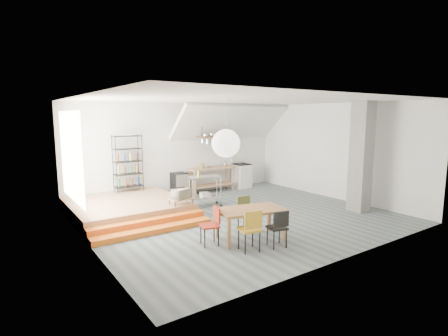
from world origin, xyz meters
TOP-DOWN VIEW (x-y plane):
  - floor at (0.00, 0.00)m, footprint 8.00×8.00m
  - wall_back at (0.00, 3.50)m, footprint 8.00×0.04m
  - wall_left at (-4.00, 0.00)m, footprint 0.04×7.00m
  - wall_right at (4.00, 0.00)m, footprint 0.04×7.00m
  - ceiling at (0.00, 0.00)m, footprint 8.00×7.00m
  - slope_ceiling at (1.80, 2.90)m, footprint 4.40×1.44m
  - window_pane at (-3.98, 1.50)m, footprint 0.02×2.50m
  - platform at (-2.50, 2.00)m, footprint 3.00×3.00m
  - step_lower at (-2.50, 0.05)m, footprint 3.00×0.35m
  - step_upper at (-2.50, 0.40)m, footprint 3.00×0.35m
  - concrete_column at (3.30, -1.50)m, footprint 0.50×0.50m
  - kitchen_counter at (1.10, 3.15)m, footprint 1.80×0.60m
  - stove at (2.50, 3.16)m, footprint 0.60×0.60m
  - pot_rack at (1.13, 2.92)m, footprint 1.20×0.50m
  - wire_shelving at (-2.00, 3.20)m, footprint 0.88×0.38m
  - microwave_shelf at (-1.40, 0.75)m, footprint 0.60×0.40m
  - paper_lantern at (-1.45, -1.46)m, footprint 0.60×0.60m
  - dining_table at (-0.87, -1.60)m, footprint 1.65×1.16m
  - chair_mustard at (-1.34, -2.19)m, footprint 0.49×0.49m
  - chair_black at (-0.70, -2.33)m, footprint 0.45×0.45m
  - chair_olive at (-0.54, -0.98)m, footprint 0.43×0.43m
  - chair_red at (-1.76, -1.39)m, footprint 0.47×0.47m
  - rolling_cart at (-0.20, 1.46)m, footprint 1.06×0.77m
  - mini_fridge at (-0.20, 3.20)m, footprint 0.48×0.48m
  - microwave at (-1.40, 0.75)m, footprint 0.56×0.45m
  - bowl at (0.98, 3.10)m, footprint 0.24×0.24m

SIDE VIEW (x-z plane):
  - floor at x=0.00m, z-range 0.00..0.00m
  - step_lower at x=-2.50m, z-range 0.00..0.13m
  - step_upper at x=-2.50m, z-range 0.00..0.27m
  - platform at x=-2.50m, z-range 0.00..0.40m
  - mini_fridge at x=-0.20m, z-range 0.00..0.82m
  - stove at x=2.50m, z-range -0.11..1.07m
  - chair_black at x=-0.70m, z-range 0.08..0.89m
  - chair_olive at x=-0.54m, z-range 0.08..0.90m
  - chair_red at x=-1.76m, z-range 0.08..0.92m
  - chair_mustard at x=-1.34m, z-range 0.09..0.98m
  - microwave_shelf at x=-1.40m, z-range 0.46..0.63m
  - rolling_cart at x=-0.20m, z-range 0.14..1.08m
  - kitchen_counter at x=1.10m, z-range 0.17..1.08m
  - dining_table at x=-0.87m, z-range 0.28..0.99m
  - microwave at x=-1.40m, z-range 0.56..0.83m
  - bowl at x=0.98m, z-range 0.91..0.96m
  - wire_shelving at x=-2.00m, z-range 0.43..2.23m
  - wall_back at x=0.00m, z-range 0.00..3.20m
  - wall_left at x=-4.00m, z-range 0.00..3.20m
  - wall_right at x=4.00m, z-range 0.00..3.20m
  - concrete_column at x=3.30m, z-range 0.00..3.20m
  - window_pane at x=-3.98m, z-range 0.70..2.90m
  - pot_rack at x=1.13m, z-range 1.26..2.69m
  - paper_lantern at x=-1.45m, z-range 1.90..2.50m
  - slope_ceiling at x=1.80m, z-range 1.89..3.21m
  - ceiling at x=0.00m, z-range 3.19..3.21m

